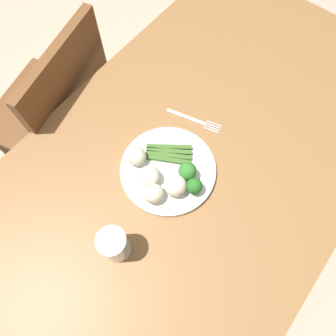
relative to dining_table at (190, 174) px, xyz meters
name	(u,v)px	position (x,y,z in m)	size (l,w,h in m)	color
ground_plane	(181,223)	(0.00, 0.00, -0.64)	(6.00, 6.00, 0.02)	#B7A88E
dining_table	(190,174)	(0.00, 0.00, 0.00)	(1.49, 0.83, 0.73)	olive
chair	(62,113)	(0.05, -0.55, -0.13)	(0.48, 0.48, 0.87)	brown
plate	(168,170)	(0.07, -0.03, 0.11)	(0.26, 0.26, 0.01)	white
asparagus_bundle	(169,154)	(0.03, -0.06, 0.12)	(0.11, 0.13, 0.01)	#3D6626
broccoli_left	(194,186)	(0.07, 0.06, 0.14)	(0.04, 0.04, 0.05)	#568E33
broccoli_right	(187,171)	(0.05, 0.02, 0.15)	(0.05, 0.05, 0.06)	#609E3D
cauliflower_front	(175,186)	(0.10, 0.02, 0.14)	(0.06, 0.06, 0.06)	silver
cauliflower_outer_edge	(150,176)	(0.12, -0.05, 0.14)	(0.05, 0.05, 0.05)	silver
cauliflower_near_center	(153,193)	(0.15, -0.01, 0.14)	(0.05, 0.05, 0.05)	beige
cauliflower_near_fork	(137,156)	(0.10, -0.11, 0.14)	(0.05, 0.05, 0.05)	beige
fork	(194,120)	(-0.10, -0.07, 0.10)	(0.06, 0.16, 0.00)	silver
water_glass	(116,246)	(0.30, 0.00, 0.15)	(0.07, 0.07, 0.11)	silver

